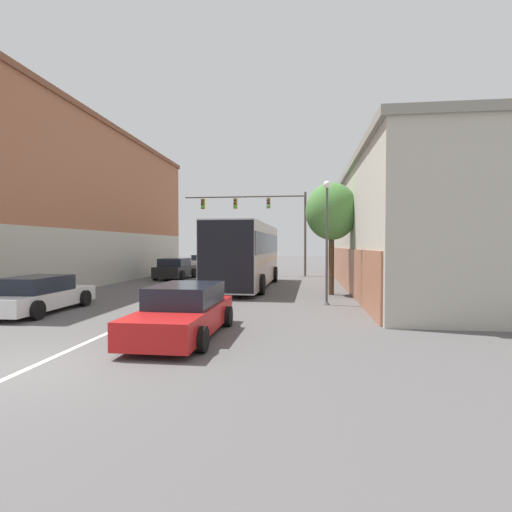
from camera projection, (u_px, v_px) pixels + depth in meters
name	position (u px, v px, depth m)	size (l,w,h in m)	color
ground_plane	(29.00, 368.00, 7.63)	(160.00, 160.00, 0.00)	#565454
lane_center_line	(206.00, 289.00, 21.47)	(0.14, 39.88, 0.01)	silver
building_left_brick	(72.00, 204.00, 25.77)	(6.65, 24.64, 9.84)	#A86647
building_right_storefront	(416.00, 230.00, 23.35)	(8.99, 25.83, 6.27)	#B7B2A3
bus	(246.00, 252.00, 22.37)	(3.07, 10.78, 3.51)	#B7B7BC
hatchback_foreground	(184.00, 312.00, 10.36)	(2.01, 4.63, 1.33)	red
parked_car_left_near	(39.00, 295.00, 14.03)	(1.98, 4.63, 1.28)	silver
parked_car_left_mid	(204.00, 263.00, 38.54)	(2.29, 3.93, 1.44)	silver
parked_car_left_far	(175.00, 269.00, 27.97)	(2.22, 4.22, 1.45)	black
traffic_signal_gantry	(263.00, 213.00, 30.94)	(9.55, 0.36, 6.45)	#514C47
street_lamp	(327.00, 237.00, 15.73)	(0.29, 0.29, 4.90)	#47474C
street_tree_near	(332.00, 212.00, 18.94)	(2.47, 2.23, 5.34)	#4C3823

